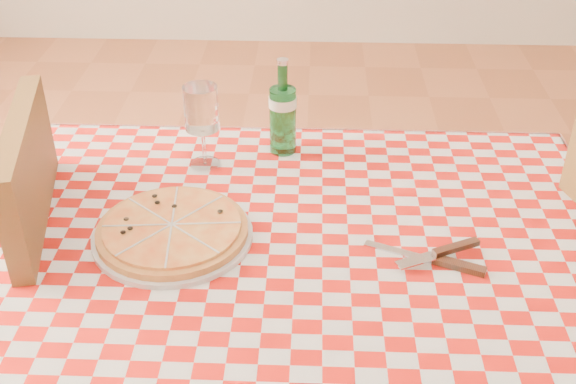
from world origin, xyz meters
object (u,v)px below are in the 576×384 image
at_px(pizza_plate, 172,230).
at_px(water_bottle, 283,107).
at_px(wine_glass, 203,127).
at_px(dining_table, 296,271).
at_px(chair_far, 4,295).

distance_m(pizza_plate, water_bottle, 0.43).
bearing_deg(water_bottle, wine_glass, -157.21).
distance_m(dining_table, wine_glass, 0.40).
relative_size(dining_table, pizza_plate, 3.73).
xyz_separation_m(chair_far, water_bottle, (0.61, 0.33, 0.31)).
bearing_deg(pizza_plate, chair_far, 174.95).
relative_size(chair_far, water_bottle, 4.18).
relative_size(pizza_plate, wine_glass, 1.62).
bearing_deg(pizza_plate, water_bottle, 60.63).
distance_m(water_bottle, wine_glass, 0.19).
distance_m(pizza_plate, wine_glass, 0.30).
relative_size(chair_far, wine_glass, 4.94).
height_order(chair_far, wine_glass, chair_far).
bearing_deg(water_bottle, chair_far, -151.62).
distance_m(chair_far, water_bottle, 0.76).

